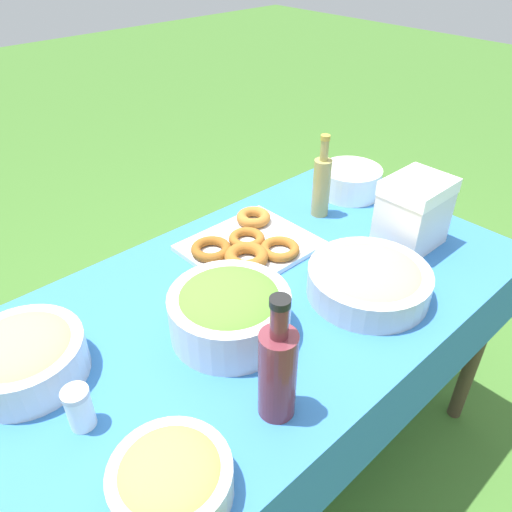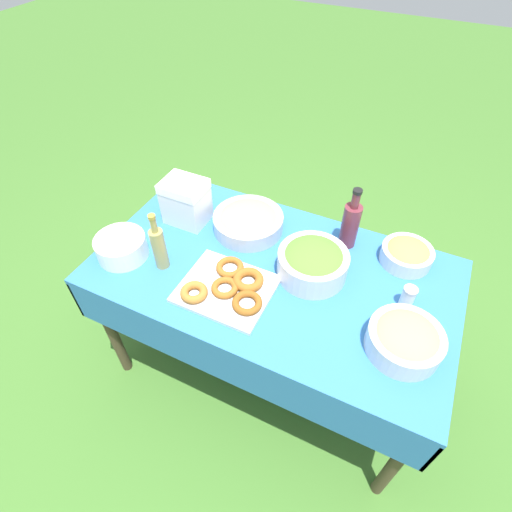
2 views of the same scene
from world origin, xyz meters
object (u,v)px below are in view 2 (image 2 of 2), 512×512
Objects in this scene: pasta_bowl at (248,221)px; salad_bowl at (313,262)px; plate_stack at (122,247)px; cooler_box at (186,201)px; olive_oil_bottle at (159,247)px; donut_platter at (229,287)px; wine_bottle at (350,224)px; olive_bowl at (407,254)px; bread_bowl at (405,339)px.

salad_bowl is at bearing -20.66° from pasta_bowl.
plate_stack is 0.35m from cooler_box.
plate_stack is at bearing -161.87° from salad_bowl.
salad_bowl is 0.62m from olive_oil_bottle.
olive_oil_bottle reaches higher than donut_platter.
cooler_box is at bearing -167.18° from wine_bottle.
donut_platter is at bearing 2.64° from plate_stack.
olive_oil_bottle is 0.31m from cooler_box.
donut_platter is at bearing -142.07° from olive_bowl.
donut_platter is 1.70× the size of plate_stack.
olive_bowl is at bearing 9.68° from cooler_box.
olive_oil_bottle is 1.29× the size of cooler_box.
olive_bowl is (0.69, 0.10, -0.00)m from pasta_bowl.
bread_bowl is at bearing 1.75° from olive_oil_bottle.
salad_bowl is 0.38m from pasta_bowl.
olive_bowl is (1.10, 0.49, -0.00)m from plate_stack.
bread_bowl is 1.22× the size of olive_bowl.
olive_bowl is at bearing 8.54° from pasta_bowl.
cooler_box is at bearing 173.62° from salad_bowl.
salad_bowl reaches higher than plate_stack.
salad_bowl is at bearing 154.30° from bread_bowl.
donut_platter is (-0.26, -0.23, -0.05)m from salad_bowl.
salad_bowl is 0.25m from wine_bottle.
plate_stack is at bearing -111.02° from cooler_box.
olive_oil_bottle is (0.19, 0.02, 0.06)m from plate_stack.
olive_oil_bottle is (-0.32, 0.00, 0.09)m from donut_platter.
pasta_bowl is 0.30m from cooler_box.
bread_bowl is (1.17, 0.05, 0.01)m from plate_stack.
pasta_bowl is 1.17× the size of olive_oil_bottle.
plate_stack is 1.01× the size of cooler_box.
bread_bowl is at bearing 2.67° from donut_platter.
pasta_bowl is 1.51× the size of cooler_box.
wine_bottle is at bearing 53.50° from donut_platter.
pasta_bowl is at bearing -166.93° from wine_bottle.
olive_oil_bottle reaches higher than salad_bowl.
cooler_box is (-0.98, -0.17, 0.06)m from olive_bowl.
pasta_bowl is at bearing 43.29° from plate_stack.
cooler_box reaches higher than donut_platter.
olive_oil_bottle is at bearing -78.10° from cooler_box.
bread_bowl is at bearing -25.70° from salad_bowl.
salad_bowl is 0.90× the size of pasta_bowl.
salad_bowl is 0.65m from cooler_box.
olive_bowl is at bearing 0.58° from wine_bottle.
cooler_box is (-0.06, 0.30, -0.00)m from olive_oil_bottle.
plate_stack is at bearing -172.59° from olive_oil_bottle.
olive_bowl is at bearing 23.98° from plate_stack.
pasta_bowl reaches higher than donut_platter.
olive_oil_bottle is (-0.58, -0.23, 0.04)m from salad_bowl.
cooler_box reaches higher than salad_bowl.
pasta_bowl is 1.09× the size of wine_bottle.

